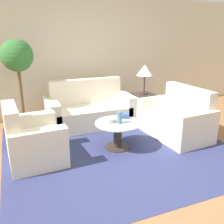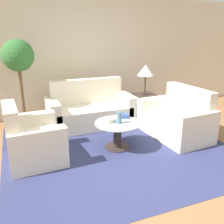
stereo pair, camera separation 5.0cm
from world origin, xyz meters
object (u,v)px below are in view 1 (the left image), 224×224
(sofa_main, at_px, (90,111))
(potted_plant, at_px, (18,66))
(loveseat, at_px, (177,120))
(armchair, at_px, (31,142))
(coffee_table, at_px, (118,132))
(vase, at_px, (119,117))
(book_stack, at_px, (123,116))
(bowl, at_px, (109,120))
(table_lamp, at_px, (145,71))

(sofa_main, height_order, potted_plant, potted_plant)
(sofa_main, bearing_deg, potted_plant, 170.27)
(loveseat, relative_size, potted_plant, 0.80)
(sofa_main, relative_size, armchair, 1.71)
(armchair, height_order, coffee_table, armchair)
(sofa_main, xyz_separation_m, coffee_table, (0.10, -1.24, -0.00))
(armchair, xyz_separation_m, potted_plant, (-0.02, 1.36, 0.96))
(vase, bearing_deg, book_stack, 52.28)
(potted_plant, bearing_deg, bowl, -47.51)
(loveseat, height_order, book_stack, loveseat)
(armchair, bearing_deg, book_stack, -90.08)
(loveseat, bearing_deg, sofa_main, -134.64)
(loveseat, height_order, vase, loveseat)
(potted_plant, relative_size, vase, 9.07)
(table_lamp, bearing_deg, vase, -133.46)
(coffee_table, distance_m, bowl, 0.24)
(coffee_table, bearing_deg, armchair, 175.93)
(table_lamp, bearing_deg, armchair, -157.72)
(sofa_main, xyz_separation_m, bowl, (-0.03, -1.15, 0.19))
(potted_plant, relative_size, bowl, 8.26)
(sofa_main, relative_size, loveseat, 1.25)
(table_lamp, distance_m, book_stack, 1.41)
(coffee_table, xyz_separation_m, vase, (0.02, -0.03, 0.25))
(sofa_main, relative_size, potted_plant, 0.99)
(bowl, relative_size, book_stack, 0.91)
(table_lamp, distance_m, potted_plant, 2.50)
(sofa_main, bearing_deg, coffee_table, -85.38)
(armchair, bearing_deg, loveseat, -93.52)
(coffee_table, height_order, bowl, bowl)
(sofa_main, relative_size, book_stack, 7.52)
(loveseat, xyz_separation_m, coffee_table, (-1.24, -0.09, -0.00))
(coffee_table, bearing_deg, loveseat, 4.32)
(loveseat, distance_m, coffee_table, 1.24)
(sofa_main, xyz_separation_m, book_stack, (0.28, -1.05, 0.19))
(coffee_table, xyz_separation_m, bowl, (-0.13, 0.09, 0.19))
(armchair, distance_m, book_stack, 1.56)
(book_stack, bearing_deg, vase, -102.53)
(vase, xyz_separation_m, book_stack, (0.17, 0.22, -0.06))
(loveseat, distance_m, table_lamp, 1.28)
(vase, xyz_separation_m, bowl, (-0.14, 0.12, -0.06))
(sofa_main, height_order, loveseat, sofa_main)
(sofa_main, height_order, book_stack, sofa_main)
(loveseat, xyz_separation_m, vase, (-1.23, -0.12, 0.25))
(sofa_main, xyz_separation_m, armchair, (-1.26, -1.14, -0.00))
(armchair, distance_m, table_lamp, 2.76)
(vase, bearing_deg, coffee_table, 117.94)
(loveseat, bearing_deg, coffee_table, -89.91)
(coffee_table, relative_size, vase, 3.95)
(armchair, height_order, potted_plant, potted_plant)
(armchair, relative_size, coffee_table, 1.34)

